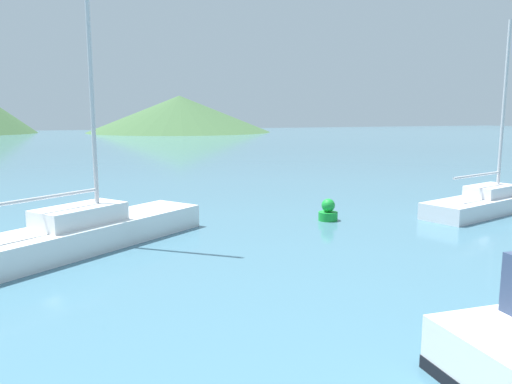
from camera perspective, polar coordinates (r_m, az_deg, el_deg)
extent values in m
cube|color=white|center=(14.88, -19.37, -4.85)|extent=(7.68, 6.19, 0.73)
cube|color=white|center=(14.75, -19.49, -2.51)|extent=(2.72, 2.44, 0.51)
cylinder|color=#BCBCC1|center=(14.99, -18.56, 16.33)|extent=(0.12, 0.12, 10.19)
cylinder|color=#BCBCC1|center=(13.94, -23.63, -0.69)|extent=(3.05, 2.21, 0.10)
cube|color=silver|center=(21.42, 25.14, -1.24)|extent=(7.11, 3.46, 0.61)
cube|color=silver|center=(21.34, 25.23, 0.13)|extent=(2.31, 1.66, 0.43)
cylinder|color=#BCBCC1|center=(21.60, 26.44, 8.43)|extent=(0.12, 0.12, 6.64)
cylinder|color=#BCBCC1|center=(20.34, 23.99, 1.77)|extent=(3.03, 0.94, 0.10)
cylinder|color=green|center=(18.02, 8.23, -2.75)|extent=(0.68, 0.68, 0.31)
sphere|color=green|center=(17.95, 8.26, -1.52)|extent=(0.48, 0.48, 0.48)
cone|color=#3D6038|center=(103.47, -8.72, 8.81)|extent=(36.90, 36.90, 7.31)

